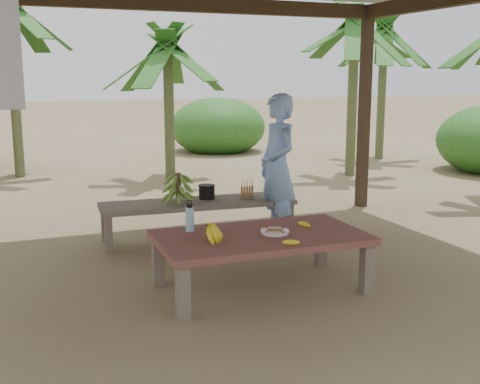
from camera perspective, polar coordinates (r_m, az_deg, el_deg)
name	(u,v)px	position (r m, az deg, el deg)	size (l,w,h in m)	color
ground	(240,279)	(5.65, 0.03, -8.21)	(80.00, 80.00, 0.00)	brown
work_table	(261,241)	(5.26, 1.98, -4.71)	(1.82, 1.04, 0.50)	brown
bench	(198,206)	(6.86, -4.01, -1.32)	(2.24, 0.76, 0.45)	brown
ripe_banana_bunch	(206,232)	(5.03, -3.21, -3.77)	(0.26, 0.22, 0.16)	yellow
plate	(275,232)	(5.26, 3.32, -3.79)	(0.25, 0.25, 0.04)	white
loose_banana_front	(291,242)	(4.93, 4.87, -4.78)	(0.04, 0.17, 0.04)	yellow
loose_banana_side	(304,224)	(5.53, 6.12, -3.06)	(0.04, 0.14, 0.04)	yellow
water_flask	(190,218)	(5.33, -4.79, -2.48)	(0.08, 0.08, 0.29)	#3AA2B6
green_banana_stalk	(178,187)	(6.77, -5.89, 0.47)	(0.31, 0.31, 0.35)	#598C2D
cooking_pot	(207,192)	(6.96, -3.17, -0.01)	(0.18, 0.18, 0.16)	black
skewer_rack	(247,189)	(6.93, 0.68, 0.31)	(0.18, 0.08, 0.24)	#A57F47
woman	(277,167)	(6.85, 3.58, 2.37)	(0.61, 0.40, 1.66)	#789DE3
banana_plant_ne	(354,35)	(11.40, 10.80, 14.41)	(1.80, 1.80, 3.05)	#596638
banana_plant_n	(168,59)	(10.84, -6.85, 12.42)	(1.80, 1.80, 2.61)	#596638
banana_plant_nw	(9,19)	(11.78, -21.04, 15.09)	(1.80, 1.80, 3.33)	#596638
banana_plant_far	(384,42)	(13.84, 13.49, 13.67)	(1.80, 1.80, 3.05)	#596638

